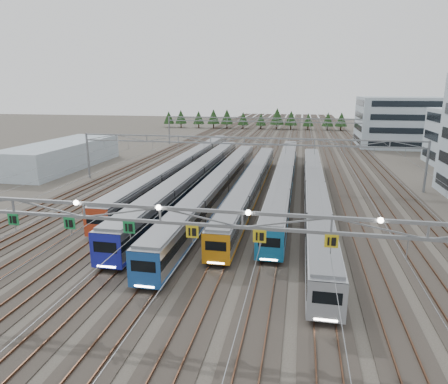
% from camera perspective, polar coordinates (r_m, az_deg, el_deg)
% --- Properties ---
extents(ground, '(400.00, 400.00, 0.00)m').
position_cam_1_polar(ground, '(30.25, -8.54, -16.53)').
color(ground, '#47423A').
rests_on(ground, ground).
extents(track_bed, '(54.00, 260.00, 5.42)m').
position_cam_1_polar(track_bed, '(125.42, 6.80, 8.05)').
color(track_bed, '#2D2823').
rests_on(track_bed, ground).
extents(train_a, '(2.80, 65.49, 3.65)m').
position_cam_1_polar(train_a, '(72.53, -5.54, 3.81)').
color(train_a, black).
rests_on(train_a, ground).
extents(train_b, '(2.87, 59.36, 3.74)m').
position_cam_1_polar(train_b, '(62.09, -4.09, 2.06)').
color(train_b, black).
rests_on(train_b, ground).
extents(train_c, '(2.73, 58.04, 3.55)m').
position_cam_1_polar(train_c, '(57.93, -0.64, 1.08)').
color(train_c, black).
rests_on(train_c, ground).
extents(train_d, '(2.57, 51.68, 3.34)m').
position_cam_1_polar(train_d, '(59.30, 4.04, 1.26)').
color(train_d, black).
rests_on(train_d, ground).
extents(train_e, '(2.66, 61.50, 3.46)m').
position_cam_1_polar(train_e, '(65.23, 8.67, 2.41)').
color(train_e, black).
rests_on(train_e, ground).
extents(train_f, '(2.62, 59.00, 3.41)m').
position_cam_1_polar(train_f, '(55.36, 12.85, -0.01)').
color(train_f, black).
rests_on(train_f, ground).
extents(gantry_near, '(56.36, 0.61, 8.08)m').
position_cam_1_polar(gantry_near, '(27.20, -9.27, -3.75)').
color(gantry_near, gray).
rests_on(gantry_near, ground).
extents(gantry_mid, '(56.36, 0.36, 8.00)m').
position_cam_1_polar(gantry_mid, '(65.58, 2.90, 6.53)').
color(gantry_mid, gray).
rests_on(gantry_mid, ground).
extents(gantry_far, '(56.36, 0.36, 8.00)m').
position_cam_1_polar(gantry_far, '(110.06, 6.27, 9.72)').
color(gantry_far, gray).
rests_on(gantry_far, ground).
extents(depot_bldg_north, '(22.00, 18.00, 13.31)m').
position_cam_1_polar(depot_bldg_north, '(120.41, 23.90, 9.12)').
color(depot_bldg_north, '#9FB1BD').
rests_on(depot_bldg_north, ground).
extents(west_shed, '(10.00, 30.00, 5.04)m').
position_cam_1_polar(west_shed, '(87.13, -22.10, 4.91)').
color(west_shed, '#9FB1BD').
rests_on(west_shed, ground).
extents(treeline, '(93.80, 5.60, 7.02)m').
position_cam_1_polar(treeline, '(159.39, 7.46, 10.39)').
color(treeline, '#332114').
rests_on(treeline, ground).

